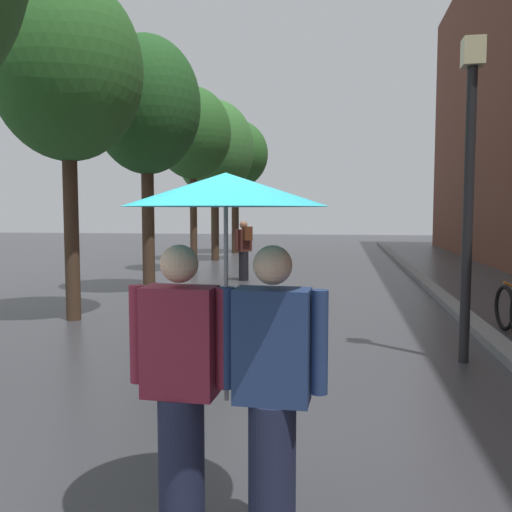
{
  "coord_description": "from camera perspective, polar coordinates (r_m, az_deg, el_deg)",
  "views": [
    {
      "loc": [
        1.11,
        -2.9,
        1.84
      ],
      "look_at": [
        0.2,
        2.97,
        1.35
      ],
      "focal_mm": 38.63,
      "sensor_mm": 36.0,
      "label": 1
    }
  ],
  "objects": [
    {
      "name": "kerb_strip",
      "position": [
        13.19,
        17.88,
        -3.28
      ],
      "size": [
        0.3,
        36.0,
        0.12
      ],
      "primitive_type": "cube",
      "color": "slate",
      "rests_on": "ground"
    },
    {
      "name": "couple_under_umbrella",
      "position": [
        2.98,
        -3.15,
        -4.58
      ],
      "size": [
        1.11,
        1.1,
        2.04
      ],
      "color": "#1E233D",
      "rests_on": "ground"
    },
    {
      "name": "street_tree_4",
      "position": [
        20.59,
        -4.31,
        10.92
      ],
      "size": [
        2.9,
        2.9,
        5.88
      ],
      "color": "#473323",
      "rests_on": "ground"
    },
    {
      "name": "street_tree_2",
      "position": [
        12.74,
        -11.29,
        14.94
      ],
      "size": [
        2.39,
        2.39,
        5.67
      ],
      "color": "#473323",
      "rests_on": "ground"
    },
    {
      "name": "street_tree_5",
      "position": [
        24.08,
        -2.18,
        10.42
      ],
      "size": [
        2.84,
        2.84,
        5.74
      ],
      "color": "#473323",
      "rests_on": "ground"
    },
    {
      "name": "street_tree_3",
      "position": [
        16.94,
        -6.57,
        12.45
      ],
      "size": [
        2.29,
        2.29,
        5.52
      ],
      "color": "#473323",
      "rests_on": "ground"
    },
    {
      "name": "street_lamp_post",
      "position": [
        7.05,
        21.22,
        7.92
      ],
      "size": [
        0.24,
        0.24,
        3.84
      ],
      "color": "black",
      "rests_on": "ground"
    },
    {
      "name": "pedestrian_walking_midground",
      "position": [
        14.49,
        -1.26,
        0.78
      ],
      "size": [
        0.45,
        0.49,
        1.58
      ],
      "color": "black",
      "rests_on": "ground"
    },
    {
      "name": "street_tree_1",
      "position": [
        9.96,
        -18.98,
        17.73
      ],
      "size": [
        2.45,
        2.45,
        5.65
      ],
      "color": "#473323",
      "rests_on": "ground"
    }
  ]
}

